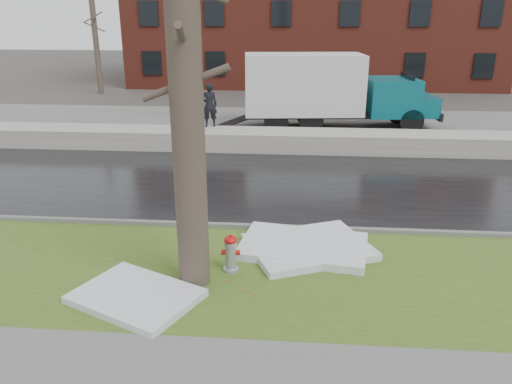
# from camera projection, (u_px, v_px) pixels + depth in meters

# --- Properties ---
(ground) EXTENTS (120.00, 120.00, 0.00)m
(ground) POSITION_uv_depth(u_px,v_px,m) (250.00, 247.00, 11.55)
(ground) COLOR #47423D
(ground) RESTS_ON ground
(verge) EXTENTS (60.00, 4.50, 0.04)m
(verge) POSITION_uv_depth(u_px,v_px,m) (244.00, 273.00, 10.37)
(verge) COLOR #344E1A
(verge) RESTS_ON ground
(road) EXTENTS (60.00, 7.00, 0.03)m
(road) POSITION_uv_depth(u_px,v_px,m) (263.00, 184.00, 15.76)
(road) COLOR black
(road) RESTS_ON ground
(parking_lot) EXTENTS (60.00, 9.00, 0.03)m
(parking_lot) POSITION_uv_depth(u_px,v_px,m) (276.00, 126.00, 23.72)
(parking_lot) COLOR slate
(parking_lot) RESTS_ON ground
(curb) EXTENTS (60.00, 0.15, 0.14)m
(curb) POSITION_uv_depth(u_px,v_px,m) (253.00, 227.00, 12.46)
(curb) COLOR slate
(curb) RESTS_ON ground
(snowbank) EXTENTS (60.00, 1.60, 0.75)m
(snowbank) POSITION_uv_depth(u_px,v_px,m) (271.00, 140.00, 19.57)
(snowbank) COLOR #ACA79D
(snowbank) RESTS_ON ground
(brick_building) EXTENTS (26.00, 12.00, 10.00)m
(brick_building) POSITION_uv_depth(u_px,v_px,m) (313.00, 13.00, 37.78)
(brick_building) COLOR maroon
(brick_building) RESTS_ON ground
(bg_tree_left) EXTENTS (1.40, 1.62, 6.50)m
(bg_tree_left) POSITION_uv_depth(u_px,v_px,m) (96.00, 41.00, 31.95)
(bg_tree_left) COLOR brown
(bg_tree_left) RESTS_ON ground
(bg_tree_center) EXTENTS (1.40, 1.62, 6.50)m
(bg_tree_center) POSITION_uv_depth(u_px,v_px,m) (200.00, 38.00, 35.23)
(bg_tree_center) COLOR brown
(bg_tree_center) RESTS_ON ground
(fire_hydrant) EXTENTS (0.40, 0.34, 0.82)m
(fire_hydrant) POSITION_uv_depth(u_px,v_px,m) (231.00, 252.00, 10.29)
(fire_hydrant) COLOR #A4A6AC
(fire_hydrant) RESTS_ON verge
(tree) EXTENTS (1.59, 1.89, 7.65)m
(tree) POSITION_uv_depth(u_px,v_px,m) (186.00, 88.00, 8.72)
(tree) COLOR brown
(tree) RESTS_ON verge
(box_truck) EXTENTS (10.19, 3.19, 3.37)m
(box_truck) POSITION_uv_depth(u_px,v_px,m) (327.00, 90.00, 22.66)
(box_truck) COLOR black
(box_truck) RESTS_ON ground
(worker) EXTENTS (0.73, 0.59, 1.74)m
(worker) POSITION_uv_depth(u_px,v_px,m) (209.00, 105.00, 19.90)
(worker) COLOR black
(worker) RESTS_ON snowbank
(snow_patch_near) EXTENTS (3.18, 2.86, 0.16)m
(snow_patch_near) POSITION_uv_depth(u_px,v_px,m) (309.00, 247.00, 11.31)
(snow_patch_near) COLOR white
(snow_patch_near) RESTS_ON verge
(snow_patch_far) EXTENTS (2.67, 2.39, 0.14)m
(snow_patch_far) POSITION_uv_depth(u_px,v_px,m) (136.00, 296.00, 9.37)
(snow_patch_far) COLOR white
(snow_patch_far) RESTS_ON verge
(snow_patch_side) EXTENTS (3.05, 2.22, 0.18)m
(snow_patch_side) POSITION_uv_depth(u_px,v_px,m) (303.00, 246.00, 11.31)
(snow_patch_side) COLOR white
(snow_patch_side) RESTS_ON verge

